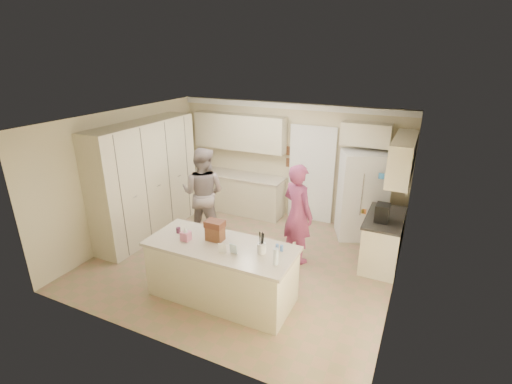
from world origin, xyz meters
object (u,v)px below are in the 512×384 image
at_px(utensil_crock, 262,248).
at_px(teen_girl, 298,214).
at_px(coffee_maker, 382,213).
at_px(island_base, 222,273).
at_px(refrigerator, 362,195).
at_px(dollhouse_body, 215,233).
at_px(tissue_box, 186,236).
at_px(teen_boy, 203,193).

xyz_separation_m(utensil_crock, teen_girl, (0.01, 1.52, -0.08)).
relative_size(coffee_maker, utensil_crock, 2.00).
xyz_separation_m(coffee_maker, island_base, (-2.05, -1.90, -0.63)).
bearing_deg(refrigerator, dollhouse_body, -141.96).
bearing_deg(tissue_box, utensil_crock, 7.13).
bearing_deg(utensil_crock, tissue_box, -172.87).
bearing_deg(dollhouse_body, teen_girl, 61.17).
height_order(refrigerator, coffee_maker, refrigerator).
relative_size(refrigerator, dollhouse_body, 6.92).
relative_size(coffee_maker, teen_girl, 0.16).
xyz_separation_m(island_base, teen_girl, (0.66, 1.57, 0.48)).
bearing_deg(teen_girl, coffee_maker, -138.95).
relative_size(coffee_maker, tissue_box, 2.14).
distance_m(coffee_maker, teen_boy, 3.43).
bearing_deg(island_base, teen_boy, 129.65).
bearing_deg(refrigerator, tissue_box, -145.73).
height_order(island_base, utensil_crock, utensil_crock).
xyz_separation_m(utensil_crock, tissue_box, (-1.20, -0.15, -0.00)).
height_order(island_base, teen_girl, teen_girl).
bearing_deg(teen_boy, refrigerator, -164.37).
bearing_deg(utensil_crock, dollhouse_body, 176.42).
xyz_separation_m(teen_boy, teen_girl, (2.04, -0.08, -0.03)).
height_order(utensil_crock, tissue_box, utensil_crock).
distance_m(dollhouse_body, teen_boy, 1.98).
relative_size(refrigerator, teen_boy, 0.95).
bearing_deg(coffee_maker, dollhouse_body, -140.71).
distance_m(coffee_maker, teen_girl, 1.43).
bearing_deg(teen_boy, teen_girl, 168.12).
bearing_deg(coffee_maker, island_base, -137.17).
bearing_deg(dollhouse_body, teen_boy, 128.16).
height_order(island_base, teen_boy, teen_boy).
xyz_separation_m(refrigerator, teen_boy, (-2.90, -1.36, 0.05)).
relative_size(island_base, dollhouse_body, 8.46).
height_order(refrigerator, teen_boy, teen_boy).
xyz_separation_m(refrigerator, coffee_maker, (0.52, -1.12, 0.17)).
distance_m(refrigerator, teen_boy, 3.21).
height_order(utensil_crock, dollhouse_body, dollhouse_body).
relative_size(refrigerator, teen_girl, 0.98).
bearing_deg(utensil_crock, refrigerator, 73.51).
bearing_deg(tissue_box, teen_girl, 54.11).
bearing_deg(dollhouse_body, utensil_crock, -3.58).
height_order(dollhouse_body, teen_boy, teen_boy).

